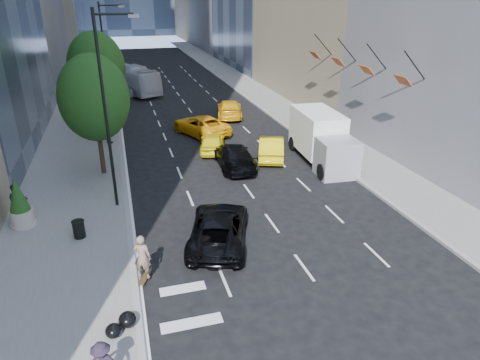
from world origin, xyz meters
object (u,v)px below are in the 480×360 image
object	(u,v)px
black_sedan_lincoln	(219,228)
planter_shrub	(19,203)
city_bus	(128,79)
trash_can	(79,229)
black_sedan_mercedes	(234,156)
box_truck	(322,138)
skateboarder	(142,260)

from	to	relation	value
black_sedan_lincoln	planter_shrub	world-z (taller)	planter_shrub
city_bus	trash_can	distance (m)	33.89
black_sedan_mercedes	planter_shrub	bearing A→B (deg)	24.58
black_sedan_lincoln	planter_shrub	size ratio (longest dim) A/B	2.14
box_truck	planter_shrub	bearing A→B (deg)	-162.58
black_sedan_mercedes	city_bus	world-z (taller)	city_bus
city_bus	box_truck	distance (m)	29.70
black_sedan_mercedes	trash_can	world-z (taller)	black_sedan_mercedes
black_sedan_mercedes	trash_can	bearing A→B (deg)	38.56
skateboarder	planter_shrub	size ratio (longest dim) A/B	0.76
skateboarder	trash_can	xyz separation A→B (m)	(-2.67, 4.01, -0.41)
planter_shrub	box_truck	bearing A→B (deg)	13.47
black_sedan_lincoln	city_bus	size ratio (longest dim) A/B	0.48
black_sedan_mercedes	skateboarder	bearing A→B (deg)	60.38
black_sedan_mercedes	planter_shrub	distance (m)	13.22
black_sedan_mercedes	black_sedan_lincoln	bearing A→B (deg)	72.53
skateboarder	planter_shrub	distance (m)	8.05
city_bus	black_sedan_mercedes	bearing A→B (deg)	-101.63
skateboarder	black_sedan_mercedes	bearing A→B (deg)	-98.33
skateboarder	box_truck	xyz separation A→B (m)	(12.82, 10.32, 0.72)
skateboarder	black_sedan_lincoln	distance (m)	4.12
city_bus	trash_can	world-z (taller)	city_bus
skateboarder	city_bus	distance (m)	37.68
city_bus	box_truck	xyz separation A→B (m)	(11.60, -27.34, 0.11)
black_sedan_lincoln	black_sedan_mercedes	size ratio (longest dim) A/B	1.02
city_bus	box_truck	size ratio (longest dim) A/B	1.60
black_sedan_lincoln	box_truck	distance (m)	12.45
planter_shrub	skateboarder	bearing A→B (deg)	-47.79
city_bus	black_sedan_lincoln	bearing A→B (deg)	-109.63
planter_shrub	trash_can	bearing A→B (deg)	-35.47
skateboarder	trash_can	world-z (taller)	skateboarder
black_sedan_mercedes	planter_shrub	size ratio (longest dim) A/B	2.11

